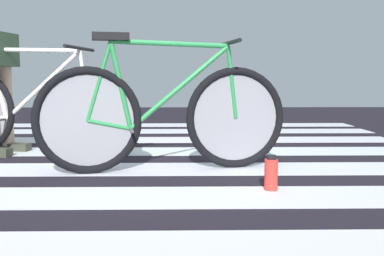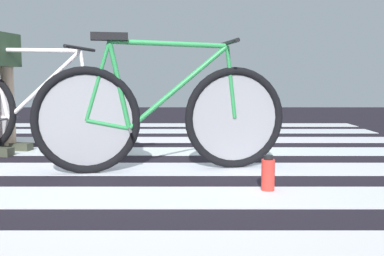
% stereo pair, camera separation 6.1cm
% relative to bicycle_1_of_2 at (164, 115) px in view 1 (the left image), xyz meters
% --- Properties ---
extents(ground, '(18.00, 14.00, 0.02)m').
position_rel_bicycle_1_of_2_xyz_m(ground, '(-0.17, 0.09, -0.40)').
color(ground, black).
extents(crosswalk_markings, '(5.46, 6.51, 0.00)m').
position_rel_bicycle_1_of_2_xyz_m(crosswalk_markings, '(-0.17, 0.06, -0.38)').
color(crosswalk_markings, silver).
rests_on(crosswalk_markings, ground).
extents(bicycle_1_of_2, '(1.72, 0.56, 0.93)m').
position_rel_bicycle_1_of_2_xyz_m(bicycle_1_of_2, '(0.00, 0.00, 0.00)').
color(bicycle_1_of_2, black).
rests_on(bicycle_1_of_2, ground).
extents(bicycle_2_of_2, '(1.71, 0.57, 0.93)m').
position_rel_bicycle_1_of_2_xyz_m(bicycle_2_of_2, '(-1.14, 0.68, 0.00)').
color(bicycle_2_of_2, black).
rests_on(bicycle_2_of_2, ground).
extents(water_bottle, '(0.08, 0.08, 0.20)m').
position_rel_bicycle_1_of_2_xyz_m(water_bottle, '(0.63, -0.56, -0.29)').
color(water_bottle, red).
rests_on(water_bottle, ground).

